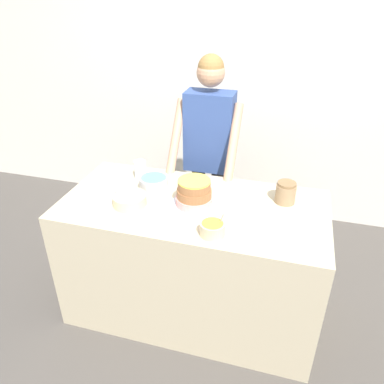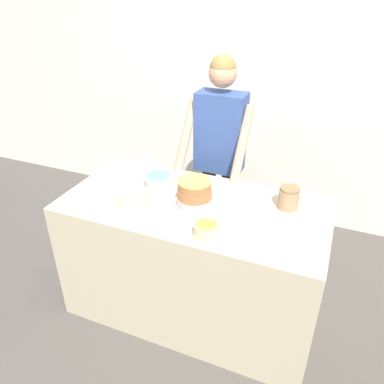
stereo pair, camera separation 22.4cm
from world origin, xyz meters
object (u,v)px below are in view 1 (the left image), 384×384
(person_baker, at_px, (209,142))
(ceramic_plate, at_px, (71,208))
(frosting_bowl_orange, at_px, (212,228))
(stoneware_jar, at_px, (286,193))
(drinking_glass, at_px, (140,170))
(frosting_bowl_blue, at_px, (154,183))
(frosting_bowl_white, at_px, (130,199))
(cake, at_px, (194,194))

(person_baker, relative_size, ceramic_plate, 8.08)
(frosting_bowl_orange, bearing_deg, stoneware_jar, 52.18)
(drinking_glass, xyz_separation_m, ceramic_plate, (-0.25, -0.50, -0.06))
(drinking_glass, bearing_deg, stoneware_jar, -3.54)
(frosting_bowl_blue, distance_m, frosting_bowl_white, 0.23)
(cake, bearing_deg, frosting_bowl_orange, -56.31)
(person_baker, relative_size, frosting_bowl_blue, 8.59)
(ceramic_plate, xyz_separation_m, stoneware_jar, (1.25, 0.44, 0.06))
(frosting_bowl_blue, bearing_deg, cake, -21.77)
(frosting_bowl_white, relative_size, stoneware_jar, 1.51)
(person_baker, bearing_deg, cake, -83.56)
(frosting_bowl_white, xyz_separation_m, drinking_glass, (-0.08, 0.35, 0.03))
(cake, height_order, drinking_glass, cake)
(person_baker, relative_size, frosting_bowl_white, 7.99)
(frosting_bowl_white, height_order, stoneware_jar, same)
(frosting_bowl_orange, distance_m, frosting_bowl_white, 0.59)
(frosting_bowl_blue, relative_size, ceramic_plate, 0.94)
(frosting_bowl_white, bearing_deg, cake, 14.29)
(frosting_bowl_white, distance_m, drinking_glass, 0.36)
(cake, height_order, ceramic_plate, cake)
(stoneware_jar, bearing_deg, cake, -159.94)
(frosting_bowl_blue, bearing_deg, drinking_glass, 138.73)
(frosting_bowl_white, xyz_separation_m, ceramic_plate, (-0.33, -0.15, -0.03))
(cake, relative_size, stoneware_jar, 2.17)
(person_baker, xyz_separation_m, frosting_bowl_blue, (-0.23, -0.58, -0.09))
(frosting_bowl_orange, xyz_separation_m, frosting_bowl_white, (-0.56, 0.17, -0.00))
(drinking_glass, distance_m, stoneware_jar, 1.00)
(stoneware_jar, bearing_deg, person_baker, 140.45)
(cake, xyz_separation_m, frosting_bowl_blue, (-0.31, 0.12, -0.03))
(frosting_bowl_white, relative_size, drinking_glass, 1.64)
(drinking_glass, xyz_separation_m, stoneware_jar, (1.00, -0.06, 0.00))
(person_baker, xyz_separation_m, frosting_bowl_white, (-0.31, -0.80, -0.10))
(cake, height_order, frosting_bowl_blue, cake)
(drinking_glass, bearing_deg, frosting_bowl_white, -77.96)
(frosting_bowl_blue, distance_m, frosting_bowl_orange, 0.62)
(frosting_bowl_blue, bearing_deg, person_baker, 68.24)
(frosting_bowl_orange, relative_size, frosting_bowl_white, 0.70)
(frosting_bowl_blue, relative_size, stoneware_jar, 1.40)
(frosting_bowl_orange, bearing_deg, frosting_bowl_white, 163.46)
(frosting_bowl_orange, bearing_deg, cake, 123.69)
(person_baker, height_order, frosting_bowl_white, person_baker)
(ceramic_plate, bearing_deg, drinking_glass, 63.51)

